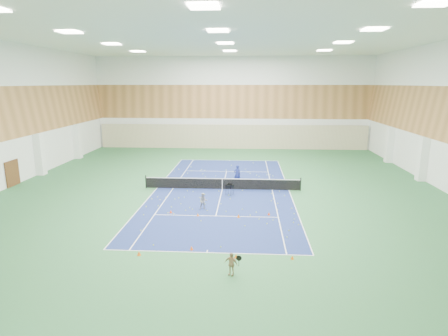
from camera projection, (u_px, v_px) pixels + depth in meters
The scene contains 21 objects.
ground at pixel (222, 189), 30.97m from camera, with size 40.00×40.00×0.00m, color #2A6337.
room_shell at pixel (222, 117), 29.63m from camera, with size 36.00×40.00×12.00m, color white, non-canonical shape.
wood_cladding at pixel (222, 91), 29.19m from camera, with size 36.00×40.00×8.00m, color #A9723F, non-canonical shape.
ceiling_light_grid at pixel (222, 38), 28.32m from camera, with size 21.40×25.40×0.06m, color white, non-canonical shape.
court_surface at pixel (222, 189), 30.97m from camera, with size 10.97×23.77×0.01m, color navy.
tennis_balls_scatter at pixel (222, 189), 30.96m from camera, with size 10.57×22.77×0.07m, color #D1F629, non-canonical shape.
tennis_net at pixel (222, 183), 30.85m from camera, with size 12.80×0.10×1.10m, color black, non-canonical shape.
back_curtain at pixel (232, 137), 49.83m from camera, with size 35.40×0.16×3.20m, color #C6B793.
door_left_b at pixel (12, 173), 31.82m from camera, with size 0.08×1.80×2.20m, color #593319.
coach at pixel (237, 174), 32.61m from camera, with size 0.61×0.40×1.67m, color navy.
child_court at pixel (203, 201), 26.00m from camera, with size 0.57×0.44×1.17m, color gray.
child_apron at pixel (231, 264), 17.05m from camera, with size 0.65×0.27×1.11m, color tan.
ball_cart at pixel (230, 190), 29.33m from camera, with size 0.51×0.51×0.88m, color black, non-canonical shape.
cone_svc_a at pixel (171, 212), 25.29m from camera, with size 0.19×0.19×0.21m, color #FF410D.
cone_svc_b at pixel (198, 215), 24.74m from camera, with size 0.18×0.18×0.20m, color orange.
cone_svc_c at pixel (239, 216), 24.46m from camera, with size 0.22×0.22×0.24m, color #E45F0C.
cone_svc_d at pixel (269, 214), 24.91m from camera, with size 0.19×0.19×0.21m, color #FA440D.
cone_base_a at pixel (139, 253), 19.10m from camera, with size 0.21×0.21×0.23m, color #F65A0C.
cone_base_b at pixel (192, 248), 19.71m from camera, with size 0.20×0.20×0.22m, color #FF570D.
cone_base_c at pixel (236, 256), 18.82m from camera, with size 0.19×0.19×0.21m, color orange.
cone_base_d at pixel (292, 257), 18.69m from camera, with size 0.18×0.18×0.20m, color orange.
Camera 1 is at (2.01, -29.73, 8.61)m, focal length 30.00 mm.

